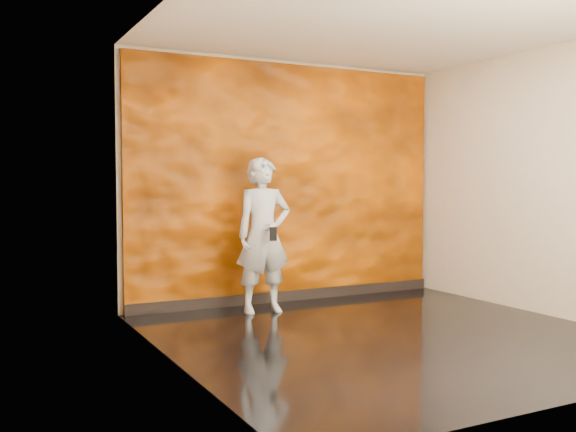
% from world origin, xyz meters
% --- Properties ---
extents(room, '(4.02, 4.02, 2.81)m').
position_xyz_m(room, '(0.00, 0.00, 1.40)').
color(room, black).
rests_on(room, ground).
extents(feature_wall, '(3.90, 0.06, 2.75)m').
position_xyz_m(feature_wall, '(0.00, 1.96, 1.38)').
color(feature_wall, '#F46900').
rests_on(feature_wall, ground).
extents(baseboard, '(3.90, 0.04, 0.12)m').
position_xyz_m(baseboard, '(0.00, 1.92, 0.06)').
color(baseboard, black).
rests_on(baseboard, ground).
extents(man, '(0.63, 0.44, 1.65)m').
position_xyz_m(man, '(-0.57, 1.47, 0.83)').
color(man, '#91979F').
rests_on(man, ground).
extents(phone, '(0.08, 0.02, 0.14)m').
position_xyz_m(phone, '(-0.58, 1.21, 0.86)').
color(phone, black).
rests_on(phone, man).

